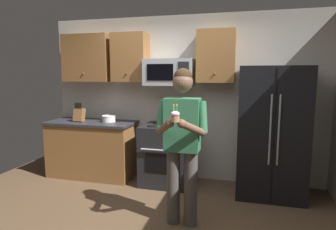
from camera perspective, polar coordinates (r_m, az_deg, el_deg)
The scene contains 11 objects.
ground_plane at distance 3.43m, azimuth -3.81°, elevation -21.58°, with size 6.00×6.00×0.00m, color brown.
wall_back at distance 4.68m, azimuth 2.87°, elevation 3.29°, with size 4.40×0.10×2.60m, color beige.
oven_range at distance 4.50m, azimuth -0.14°, elevation -7.80°, with size 0.76×0.70×0.93m.
microwave at distance 4.44m, azimuth 0.26°, elevation 8.45°, with size 0.74×0.41×0.40m.
refrigerator at distance 4.23m, azimuth 19.78°, elevation -3.20°, with size 0.90×0.75×1.80m.
cabinet_row_upper at distance 4.67m, azimuth -6.56°, elevation 11.21°, with size 2.78×0.36×0.76m.
counter_left at distance 5.00m, azimuth -14.73°, elevation -6.43°, with size 1.44×0.66×0.92m.
knife_block at distance 4.94m, azimuth -17.16°, elevation 0.11°, with size 0.16×0.15×0.32m.
bowl_large_white at distance 4.80m, azimuth -11.64°, elevation -0.67°, with size 0.22×0.22×0.10m.
person at distance 3.17m, azimuth 2.80°, elevation -4.71°, with size 0.60×0.48×1.76m.
cupcake at distance 2.80m, azimuth 1.44°, elevation -0.23°, with size 0.09×0.09×0.17m.
Camera 1 is at (0.96, -2.82, 1.70)m, focal length 30.81 mm.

